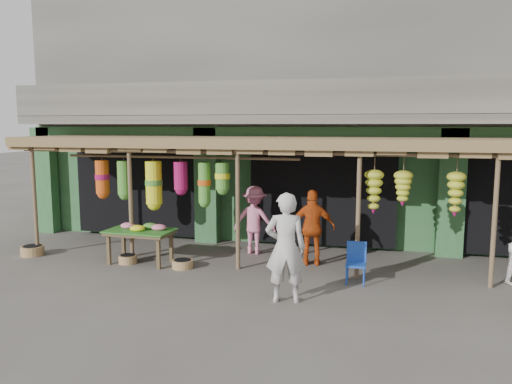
% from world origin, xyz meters
% --- Properties ---
extents(ground, '(80.00, 80.00, 0.00)m').
position_xyz_m(ground, '(0.00, 0.00, 0.00)').
color(ground, '#514C47').
rests_on(ground, ground).
extents(building, '(16.40, 6.80, 7.00)m').
position_xyz_m(building, '(-0.00, 4.87, 3.37)').
color(building, gray).
rests_on(building, ground).
extents(awning, '(14.00, 2.70, 2.79)m').
position_xyz_m(awning, '(-0.16, 0.80, 2.57)').
color(awning, brown).
rests_on(awning, ground).
extents(flower_table, '(1.50, 0.92, 0.88)m').
position_xyz_m(flower_table, '(-3.72, -0.28, 0.71)').
color(flower_table, brown).
rests_on(flower_table, ground).
extents(blue_chair, '(0.38, 0.39, 0.80)m').
position_xyz_m(blue_chair, '(1.00, -0.52, 0.45)').
color(blue_chair, '#1A42AB').
rests_on(blue_chair, ground).
extents(basket_left, '(0.67, 0.67, 0.22)m').
position_xyz_m(basket_left, '(-6.55, -0.32, 0.11)').
color(basket_left, '#8E5E40').
rests_on(basket_left, ground).
extents(basket_mid, '(0.60, 0.60, 0.18)m').
position_xyz_m(basket_mid, '(-2.68, -0.43, 0.09)').
color(basket_mid, '#A27148').
rests_on(basket_mid, ground).
extents(basket_right, '(0.50, 0.50, 0.18)m').
position_xyz_m(basket_right, '(-4.01, -0.38, 0.09)').
color(basket_right, '#906143').
rests_on(basket_right, ground).
extents(person_front, '(0.79, 0.60, 1.93)m').
position_xyz_m(person_front, '(-0.14, -1.91, 0.96)').
color(person_front, beige).
rests_on(person_front, ground).
extents(person_vendor, '(1.04, 0.57, 1.67)m').
position_xyz_m(person_vendor, '(0.00, 0.51, 0.84)').
color(person_vendor, '#C64912').
rests_on(person_vendor, ground).
extents(person_shopper, '(1.09, 0.67, 1.63)m').
position_xyz_m(person_shopper, '(-1.49, 1.17, 0.81)').
color(person_shopper, pink).
rests_on(person_shopper, ground).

